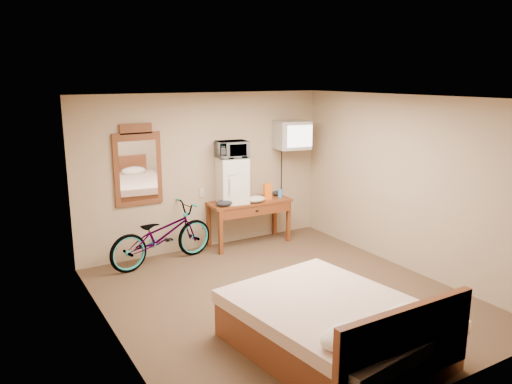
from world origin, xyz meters
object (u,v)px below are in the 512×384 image
at_px(mini_fridge, 232,180).
at_px(bed, 337,328).
at_px(wall_mirror, 138,166).
at_px(microwave, 232,149).
at_px(blue_cup, 280,193).
at_px(crt_television, 292,135).
at_px(bicycle, 162,235).
at_px(desk, 250,208).

relative_size(mini_fridge, bed, 0.33).
bearing_deg(wall_mirror, microwave, -8.24).
height_order(microwave, blue_cup, microwave).
bearing_deg(wall_mirror, crt_television, -5.57).
relative_size(microwave, blue_cup, 3.65).
height_order(blue_cup, wall_mirror, wall_mirror).
xyz_separation_m(microwave, bicycle, (-1.26, -0.13, -1.17)).
height_order(wall_mirror, bicycle, wall_mirror).
xyz_separation_m(desk, microwave, (-0.30, 0.06, 0.98)).
bearing_deg(blue_cup, wall_mirror, 172.50).
bearing_deg(bicycle, wall_mirror, 21.40).
relative_size(wall_mirror, bicycle, 0.72).
relative_size(blue_cup, crt_television, 0.21).
distance_m(crt_television, wall_mirror, 2.62).
height_order(desk, wall_mirror, wall_mirror).
bearing_deg(desk, microwave, 168.42).
xyz_separation_m(desk, crt_television, (0.82, 0.02, 1.15)).
bearing_deg(crt_television, microwave, 177.95).
distance_m(desk, blue_cup, 0.59).
bearing_deg(microwave, bed, -92.01).
relative_size(microwave, wall_mirror, 0.40).
distance_m(blue_cup, bicycle, 2.15).
relative_size(microwave, bed, 0.22).
bearing_deg(microwave, crt_television, 6.60).
bearing_deg(crt_television, blue_cup, -168.31).
bearing_deg(crt_television, bicycle, -177.94).
distance_m(microwave, wall_mirror, 1.49).
height_order(desk, blue_cup, blue_cup).
bearing_deg(bed, desk, 74.33).
distance_m(crt_television, bed, 4.11).
distance_m(blue_cup, crt_television, 1.00).
xyz_separation_m(microwave, bed, (-0.65, -3.43, -1.32)).
relative_size(blue_cup, bicycle, 0.08).
relative_size(desk, microwave, 2.89).
bearing_deg(blue_cup, microwave, 173.77).
bearing_deg(wall_mirror, mini_fridge, -8.24).
xyz_separation_m(desk, blue_cup, (0.56, -0.03, 0.18)).
height_order(mini_fridge, bicycle, mini_fridge).
height_order(microwave, bicycle, microwave).
height_order(wall_mirror, bed, wall_mirror).
bearing_deg(desk, wall_mirror, 171.19).
bearing_deg(bed, wall_mirror, 102.64).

